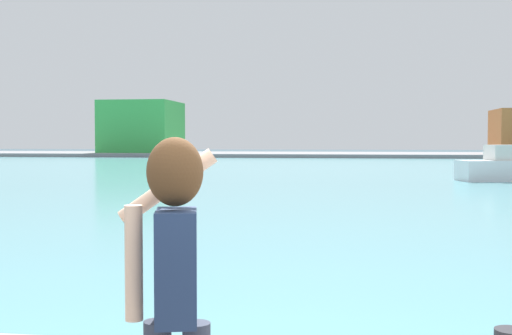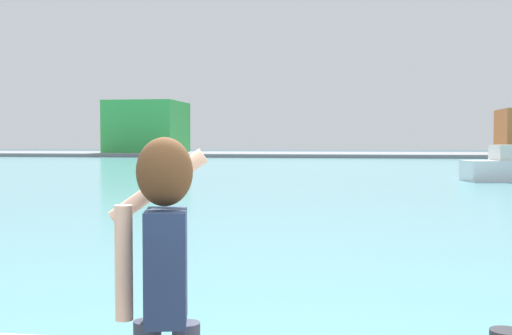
# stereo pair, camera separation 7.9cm
# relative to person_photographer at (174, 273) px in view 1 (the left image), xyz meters

# --- Properties ---
(ground_plane) EXTENTS (220.00, 220.00, 0.00)m
(ground_plane) POSITION_rel_person_photographer_xyz_m (0.82, 50.23, -1.71)
(ground_plane) COLOR #334751
(harbor_water) EXTENTS (140.00, 100.00, 0.02)m
(harbor_water) POSITION_rel_person_photographer_xyz_m (0.82, 52.23, -1.70)
(harbor_water) COLOR #599EA8
(harbor_water) RESTS_ON ground_plane
(far_shore_dock) EXTENTS (140.00, 20.00, 0.51)m
(far_shore_dock) POSITION_rel_person_photographer_xyz_m (0.82, 92.23, -1.45)
(far_shore_dock) COLOR gray
(far_shore_dock) RESTS_ON ground_plane
(person_photographer) EXTENTS (0.53, 0.54, 1.74)m
(person_photographer) POSITION_rel_person_photographer_xyz_m (0.00, 0.00, 0.00)
(person_photographer) COLOR #2D3342
(person_photographer) RESTS_ON quay_promenade
(warehouse_left) EXTENTS (10.61, 11.68, 7.82)m
(warehouse_left) POSITION_rel_person_photographer_xyz_m (-31.26, 93.66, 2.71)
(warehouse_left) COLOR green
(warehouse_left) RESTS_ON far_shore_dock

